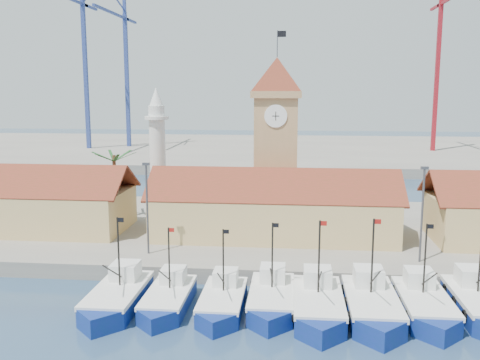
# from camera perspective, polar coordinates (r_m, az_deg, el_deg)

# --- Properties ---
(ground) EXTENTS (400.00, 400.00, 0.00)m
(ground) POSITION_cam_1_polar(r_m,az_deg,el_deg) (41.43, 2.45, -15.23)
(ground) COLOR navy
(ground) RESTS_ON ground
(quay) EXTENTS (140.00, 32.00, 1.50)m
(quay) POSITION_cam_1_polar(r_m,az_deg,el_deg) (63.81, 3.72, -5.58)
(quay) COLOR gray
(quay) RESTS_ON ground
(terminal) EXTENTS (240.00, 80.00, 2.00)m
(terminal) POSITION_cam_1_polar(r_m,az_deg,el_deg) (148.50, 4.93, 3.14)
(terminal) COLOR gray
(terminal) RESTS_ON ground
(boat_0) EXTENTS (3.74, 10.24, 7.75)m
(boat_0) POSITION_cam_1_polar(r_m,az_deg,el_deg) (45.02, -13.04, -12.29)
(boat_0) COLOR navy
(boat_0) RESTS_ON ground
(boat_1) EXTENTS (3.33, 9.12, 6.90)m
(boat_1) POSITION_cam_1_polar(r_m,az_deg,el_deg) (44.26, -7.74, -12.64)
(boat_1) COLOR navy
(boat_1) RESTS_ON ground
(boat_2) EXTENTS (3.34, 9.14, 6.91)m
(boat_2) POSITION_cam_1_polar(r_m,az_deg,el_deg) (43.39, -1.92, -13.02)
(boat_2) COLOR navy
(boat_2) RESTS_ON ground
(boat_3) EXTENTS (3.54, 9.70, 7.34)m
(boat_3) POSITION_cam_1_polar(r_m,az_deg,el_deg) (43.84, 3.37, -12.72)
(boat_3) COLOR navy
(boat_3) RESTS_ON ground
(boat_4) EXTENTS (3.80, 10.42, 7.89)m
(boat_4) POSITION_cam_1_polar(r_m,az_deg,el_deg) (42.85, 8.36, -13.27)
(boat_4) COLOR navy
(boat_4) RESTS_ON ground
(boat_5) EXTENTS (3.89, 10.67, 8.07)m
(boat_5) POSITION_cam_1_polar(r_m,az_deg,el_deg) (43.47, 13.92, -13.09)
(boat_5) COLOR navy
(boat_5) RESTS_ON ground
(boat_6) EXTENTS (3.67, 10.05, 7.60)m
(boat_6) POSITION_cam_1_polar(r_m,az_deg,el_deg) (44.87, 19.15, -12.68)
(boat_6) COLOR navy
(boat_6) RESTS_ON ground
(hall_center) EXTENTS (27.04, 10.13, 7.61)m
(hall_center) POSITION_cam_1_polar(r_m,az_deg,el_deg) (59.14, 3.61, -3.56)
(hall_center) COLOR tan
(hall_center) RESTS_ON quay
(clock_tower) EXTENTS (5.80, 5.80, 22.70)m
(clock_tower) POSITION_cam_1_polar(r_m,az_deg,el_deg) (63.84, 3.89, 4.65)
(clock_tower) COLOR tan
(clock_tower) RESTS_ON quay
(minaret) EXTENTS (3.00, 3.00, 16.30)m
(minaret) POSITION_cam_1_polar(r_m,az_deg,el_deg) (68.19, -8.79, 2.98)
(minaret) COLOR silver
(minaret) RESTS_ON quay
(palm_tree) EXTENTS (5.60, 5.03, 8.39)m
(palm_tree) POSITION_cam_1_polar(r_m,az_deg,el_deg) (68.21, -13.21, -0.11)
(palm_tree) COLOR brown
(palm_tree) RESTS_ON quay
(lamp_posts) EXTENTS (80.70, 0.25, 9.03)m
(lamp_posts) POSITION_cam_1_polar(r_m,az_deg,el_deg) (50.78, 3.85, -2.86)
(lamp_posts) COLOR #3F3F44
(lamp_posts) RESTS_ON quay
(crane_blue_far) EXTENTS (1.00, 37.91, 45.64)m
(crane_blue_far) POSITION_cam_1_polar(r_m,az_deg,el_deg) (148.57, -16.55, 13.13)
(crane_blue_far) COLOR navy
(crane_blue_far) RESTS_ON terminal
(crane_blue_near) EXTENTS (1.00, 33.02, 42.72)m
(crane_blue_near) POSITION_cam_1_polar(r_m,az_deg,el_deg) (151.54, -12.21, 12.46)
(crane_blue_near) COLOR navy
(crane_blue_near) RESTS_ON terminal
(crane_red_right) EXTENTS (1.00, 33.65, 44.74)m
(crane_red_right) POSITION_cam_1_polar(r_m,az_deg,el_deg) (145.95, 20.55, 12.66)
(crane_red_right) COLOR maroon
(crane_red_right) RESTS_ON terminal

